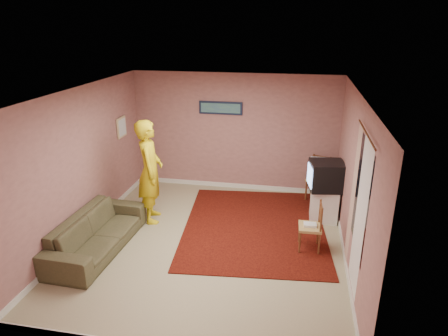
% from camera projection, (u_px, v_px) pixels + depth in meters
% --- Properties ---
extents(ground, '(5.00, 5.00, 0.00)m').
position_uv_depth(ground, '(210.00, 243.00, 6.91)').
color(ground, tan).
rests_on(ground, ground).
extents(wall_back, '(4.50, 0.02, 2.60)m').
position_uv_depth(wall_back, '(234.00, 133.00, 8.77)').
color(wall_back, '#A7706E').
rests_on(wall_back, ground).
extents(wall_front, '(4.50, 0.02, 2.60)m').
position_uv_depth(wall_front, '(156.00, 257.00, 4.16)').
color(wall_front, '#A7706E').
rests_on(wall_front, ground).
extents(wall_left, '(0.02, 5.00, 2.60)m').
position_uv_depth(wall_left, '(82.00, 164.00, 6.86)').
color(wall_left, '#A7706E').
rests_on(wall_left, ground).
extents(wall_right, '(0.02, 5.00, 2.60)m').
position_uv_depth(wall_right, '(353.00, 183.00, 6.07)').
color(wall_right, '#A7706E').
rests_on(wall_right, ground).
extents(ceiling, '(4.50, 5.00, 0.02)m').
position_uv_depth(ceiling, '(208.00, 93.00, 6.01)').
color(ceiling, white).
rests_on(ceiling, wall_back).
extents(baseboard_back, '(4.50, 0.02, 0.10)m').
position_uv_depth(baseboard_back, '(234.00, 185.00, 9.19)').
color(baseboard_back, silver).
rests_on(baseboard_back, ground).
extents(baseboard_left, '(0.02, 5.00, 0.10)m').
position_uv_depth(baseboard_left, '(91.00, 228.00, 7.29)').
color(baseboard_left, silver).
rests_on(baseboard_left, ground).
extents(baseboard_right, '(0.02, 5.00, 0.10)m').
position_uv_depth(baseboard_right, '(344.00, 254.00, 6.50)').
color(baseboard_right, silver).
rests_on(baseboard_right, ground).
extents(window, '(0.01, 1.10, 1.50)m').
position_uv_depth(window, '(362.00, 198.00, 5.19)').
color(window, black).
rests_on(window, wall_right).
extents(curtain_sheer, '(0.01, 0.75, 2.10)m').
position_uv_depth(curtain_sheer, '(360.00, 217.00, 5.12)').
color(curtain_sheer, white).
rests_on(curtain_sheer, wall_right).
extents(curtain_floral, '(0.01, 0.35, 2.10)m').
position_uv_depth(curtain_floral, '(353.00, 195.00, 5.77)').
color(curtain_floral, beige).
rests_on(curtain_floral, wall_right).
extents(curtain_rod, '(0.02, 1.40, 0.02)m').
position_uv_depth(curtain_rod, '(366.00, 133.00, 4.89)').
color(curtain_rod, brown).
rests_on(curtain_rod, wall_right).
extents(picture_back, '(0.95, 0.04, 0.28)m').
position_uv_depth(picture_back, '(221.00, 108.00, 8.60)').
color(picture_back, '#121A32').
rests_on(picture_back, wall_back).
extents(picture_left, '(0.04, 0.38, 0.42)m').
position_uv_depth(picture_left, '(122.00, 127.00, 8.24)').
color(picture_left, '#CAB88B').
rests_on(picture_left, wall_left).
extents(area_rug, '(2.86, 3.44, 0.02)m').
position_uv_depth(area_rug, '(254.00, 226.00, 7.45)').
color(area_rug, black).
rests_on(area_rug, ground).
extents(tv_cabinet, '(0.51, 0.46, 0.65)m').
position_uv_depth(tv_cabinet, '(324.00, 204.00, 7.61)').
color(tv_cabinet, white).
rests_on(tv_cabinet, ground).
extents(crt_tv, '(0.70, 0.64, 0.53)m').
position_uv_depth(crt_tv, '(326.00, 176.00, 7.41)').
color(crt_tv, black).
rests_on(crt_tv, tv_cabinet).
extents(chair_a, '(0.54, 0.52, 0.51)m').
position_uv_depth(chair_a, '(318.00, 174.00, 8.41)').
color(chair_a, tan).
rests_on(chair_a, ground).
extents(dvd_player, '(0.39, 0.33, 0.06)m').
position_uv_depth(dvd_player, '(318.00, 177.00, 8.44)').
color(dvd_player, '#ABABB0').
rests_on(dvd_player, chair_a).
extents(blue_throw, '(0.37, 0.05, 0.39)m').
position_uv_depth(blue_throw, '(319.00, 166.00, 8.35)').
color(blue_throw, '#92C2F0').
rests_on(blue_throw, chair_a).
extents(chair_b, '(0.38, 0.40, 0.46)m').
position_uv_depth(chair_b, '(310.00, 221.00, 6.56)').
color(chair_b, tan).
rests_on(chair_b, ground).
extents(game_console, '(0.22, 0.17, 0.04)m').
position_uv_depth(game_console, '(310.00, 225.00, 6.58)').
color(game_console, silver).
rests_on(game_console, chair_b).
extents(sofa, '(0.91, 2.15, 0.62)m').
position_uv_depth(sofa, '(97.00, 233.00, 6.63)').
color(sofa, '#4B452D').
rests_on(sofa, ground).
extents(person, '(0.66, 0.82, 1.97)m').
position_uv_depth(person, '(150.00, 172.00, 7.41)').
color(person, gold).
rests_on(person, ground).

